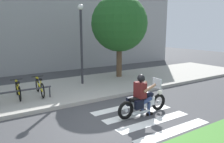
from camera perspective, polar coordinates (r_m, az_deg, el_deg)
name	(u,v)px	position (r m, az deg, el deg)	size (l,w,h in m)	color
ground_plane	(112,121)	(7.24, -0.07, -12.65)	(48.00, 48.00, 0.00)	#424244
sidewalk	(65,90)	(10.69, -12.05, -4.64)	(24.00, 4.40, 0.15)	#A8A399
crosswalk_stripe_0	(174,131)	(6.81, 15.81, -14.64)	(2.80, 0.40, 0.01)	white
crosswalk_stripe_1	(154,121)	(7.31, 11.00, -12.61)	(2.80, 0.40, 0.01)	white
crosswalk_stripe_2	(138,113)	(7.85, 6.90, -10.77)	(2.80, 0.40, 0.01)	white
crosswalk_stripe_3	(125,107)	(8.44, 3.39, -9.14)	(2.80, 0.40, 0.01)	white
motorcycle	(143,102)	(7.65, 8.18, -7.82)	(2.10, 0.62, 1.20)	black
rider	(142,92)	(7.49, 7.79, -5.29)	(0.63, 0.54, 1.43)	#591919
bicycle_2	(18,90)	(9.63, -23.24, -4.49)	(0.48, 1.55, 0.73)	black
bicycle_3	(40,87)	(9.79, -18.28, -3.85)	(0.48, 1.67, 0.75)	black
bike_rack	(8,93)	(9.02, -25.37, -5.16)	(3.18, 0.07, 0.49)	#333338
street_lamp	(81,37)	(11.11, -8.00, 8.77)	(0.28, 0.28, 4.10)	#2D2D33
tree_near_rack	(119,24)	(12.74, 1.93, 12.35)	(3.20, 3.20, 4.83)	brown
building_backdrop	(32,19)	(15.80, -20.19, 12.76)	(24.00, 1.20, 7.18)	#999999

